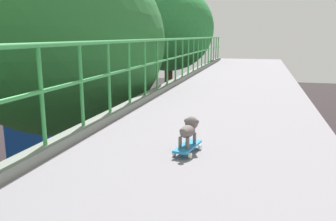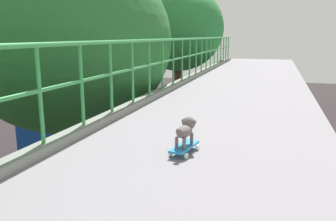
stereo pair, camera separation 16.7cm
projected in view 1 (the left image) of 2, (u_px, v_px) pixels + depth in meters
The scene contains 5 objects.
city_bus at pixel (84, 123), 22.77m from camera, with size 2.64×11.64×3.42m.
roadside_tree_mid at pixel (59, 43), 8.52m from camera, with size 5.18×5.18×9.65m.
roadside_tree_far at pixel (169, 30), 16.84m from camera, with size 4.35×4.35×9.88m.
toy_skateboard at pixel (187, 147), 3.74m from camera, with size 0.26×0.50×0.09m.
small_dog at pixel (189, 129), 3.73m from camera, with size 0.19×0.39×0.29m.
Camera 1 is at (1.91, -0.18, 7.51)m, focal length 37.34 mm.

